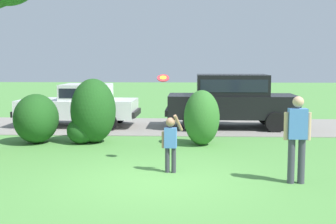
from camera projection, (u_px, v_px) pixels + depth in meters
The scene contains 10 objects.
ground_plane at pixel (155, 181), 9.35m from camera, with size 80.00×80.00×0.00m, color #518E42.
driveway_strip at pixel (170, 126), 16.91m from camera, with size 28.00×4.40×0.02m, color gray.
shrub_near_tree at pixel (36, 119), 13.53m from camera, with size 1.29×1.53×1.45m.
shrub_centre_left at pixel (92, 113), 13.56m from camera, with size 1.40×1.51×1.90m.
shrub_centre at pixel (202, 118), 13.20m from camera, with size 1.03×1.15×1.58m.
parked_sedan at pixel (81, 104), 16.80m from camera, with size 4.44×2.17×1.56m.
parked_suv at pixel (232, 98), 16.40m from camera, with size 4.71×2.13×1.92m.
child_thrower at pixel (171, 140), 9.96m from camera, with size 0.46×0.24×1.29m.
frisbee at pixel (163, 78), 10.70m from camera, with size 0.28×0.25×0.17m.
adult_onlooker at pixel (297, 135), 9.06m from camera, with size 0.53×0.23×1.74m.
Camera 1 is at (0.66, -9.11, 2.46)m, focal length 49.22 mm.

